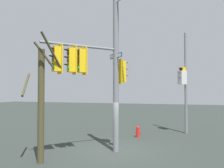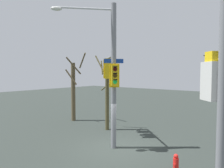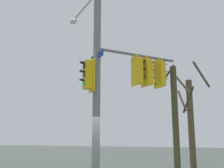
# 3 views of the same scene
# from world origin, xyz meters

# --- Properties ---
(ground_plane) EXTENTS (80.00, 80.00, 0.00)m
(ground_plane) POSITION_xyz_m (0.00, 0.00, 0.00)
(ground_plane) COLOR #2C332F
(main_signal_pole_assembly) EXTENTS (5.23, 3.41, 8.02)m
(main_signal_pole_assembly) POSITION_xyz_m (-0.45, -0.83, 4.41)
(main_signal_pole_assembly) COLOR slate
(main_signal_pole_assembly) RESTS_ON ground
(secondary_pole_assembly) EXTENTS (0.68, 0.68, 7.30)m
(secondary_pole_assembly) POSITION_xyz_m (3.47, 5.80, 3.89)
(secondary_pole_assembly) COLOR slate
(secondary_pole_assembly) RESTS_ON ground
(fire_hydrant) EXTENTS (0.38, 0.24, 0.73)m
(fire_hydrant) POSITION_xyz_m (0.48, 3.64, 0.34)
(fire_hydrant) COLOR red
(fire_hydrant) RESTS_ON ground
(bare_tree_corner) EXTENTS (1.67, 1.40, 5.50)m
(bare_tree_corner) POSITION_xyz_m (-2.59, -2.84, 2.64)
(bare_tree_corner) COLOR #443F25
(bare_tree_corner) RESTS_ON ground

